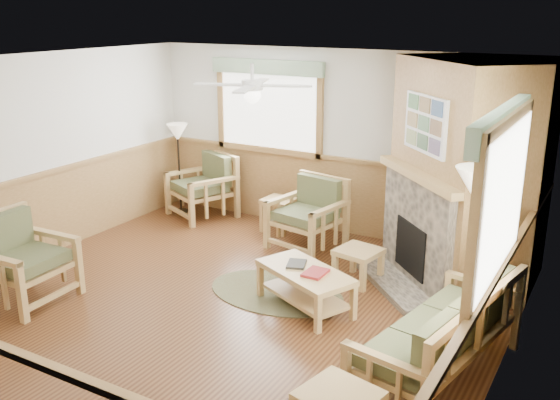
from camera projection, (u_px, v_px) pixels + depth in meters
The scene contains 22 objects.
floor at pixel (218, 308), 7.04m from camera, with size 6.00×6.00×0.01m, color #4F2C16.
ceiling at pixel (211, 64), 6.24m from camera, with size 6.00×6.00×0.01m, color white.
wall_back at pixel (335, 143), 9.12m from camera, with size 6.00×0.02×2.70m, color white.
wall_left at pixel (26, 160), 8.07m from camera, with size 0.02×6.00×2.70m, color white.
wall_right at pixel (507, 244), 5.21m from camera, with size 0.02×6.00×2.70m, color white.
wainscot at pixel (217, 263), 6.88m from camera, with size 6.00×6.00×1.10m, color olive, non-canonical shape.
fireplace at pixel (458, 175), 7.36m from camera, with size 2.20×2.20×2.70m, color olive, non-canonical shape.
window_back at pixel (268, 58), 9.27m from camera, with size 1.90×0.16×1.50m, color white, non-canonical shape.
window_right at pixel (514, 106), 4.71m from camera, with size 0.16×1.90×1.50m, color white, non-canonical shape.
ceiling_fan at pixel (252, 67), 6.36m from camera, with size 1.24×1.24×0.36m, color white, non-canonical shape.
sofa at pixel (439, 332), 5.61m from camera, with size 0.80×1.95×0.89m, color tan, non-canonical shape.
armchair_back_left at pixel (202, 186), 10.01m from camera, with size 0.90×0.90×1.01m, color tan, non-canonical shape.
armchair_back_right at pixel (307, 214), 8.70m from camera, with size 0.87×0.87×0.98m, color tan, non-canonical shape.
armchair_left at pixel (24, 259), 7.09m from camera, with size 0.90×0.90×1.01m, color tan, non-canonical shape.
coffee_table at pixel (305, 289), 6.98m from camera, with size 1.15×0.58×0.46m, color tan, non-canonical shape.
end_table_chairs at pixel (279, 215), 9.40m from camera, with size 0.45×0.43×0.51m, color tan, non-canonical shape.
footstool at pixel (358, 265), 7.65m from camera, with size 0.49×0.49×0.43m, color tan, non-canonical shape.
braided_rug at pixel (276, 292), 7.42m from camera, with size 1.68×1.68×0.01m, color brown.
floor_lamp_left at pixel (179, 168), 10.13m from camera, with size 0.34×0.34×1.48m, color black, non-canonical shape.
floor_lamp_right at pixel (469, 255), 6.15m from camera, with size 0.41×0.41×1.81m, color black, non-canonical shape.
book_red at pixel (315, 272), 6.79m from camera, with size 0.22×0.30×0.03m, color maroon.
book_dark at pixel (296, 263), 7.03m from camera, with size 0.20×0.27×0.03m, color black.
Camera 1 is at (3.78, -5.17, 3.24)m, focal length 40.00 mm.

